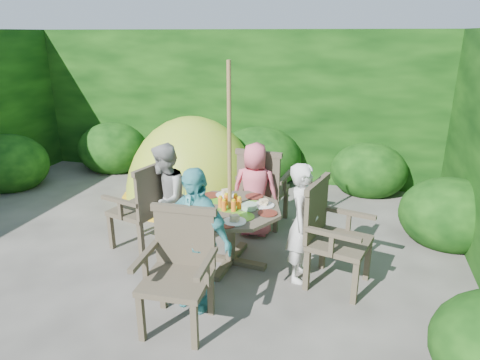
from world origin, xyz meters
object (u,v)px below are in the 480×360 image
(garden_chair_right, at_px, (331,233))
(dome_tent, at_px, (193,196))
(patio_table, at_px, (230,217))
(garden_chair_back, at_px, (262,186))
(child_back, at_px, (255,190))
(child_front, at_px, (196,239))
(child_left, at_px, (165,199))
(parasol_pole, at_px, (230,169))
(garden_chair_left, at_px, (144,205))
(garden_chair_front, at_px, (179,268))
(child_right, at_px, (303,223))

(garden_chair_right, bearing_deg, dome_tent, 63.25)
(patio_table, relative_size, garden_chair_back, 1.23)
(child_back, height_order, child_front, child_front)
(child_left, bearing_deg, patio_table, 72.24)
(parasol_pole, relative_size, garden_chair_left, 2.18)
(garden_chair_left, relative_size, garden_chair_front, 1.01)
(parasol_pole, height_order, dome_tent, parasol_pole)
(patio_table, xyz_separation_m, child_left, (-0.80, 0.08, 0.09))
(garden_chair_left, xyz_separation_m, dome_tent, (-0.08, 1.72, -0.54))
(garden_chair_front, bearing_deg, child_left, 116.91)
(child_left, bearing_deg, garden_chair_front, 17.93)
(garden_chair_right, distance_m, child_left, 1.89)
(child_left, height_order, dome_tent, child_left)
(garden_chair_back, distance_m, garden_chair_front, 2.18)
(child_back, bearing_deg, patio_table, 81.22)
(child_right, bearing_deg, patio_table, 90.63)
(patio_table, distance_m, garden_chair_left, 1.10)
(parasol_pole, bearing_deg, dome_tent, 122.68)
(child_right, xyz_separation_m, child_front, (-0.88, -0.72, 0.05))
(child_right, distance_m, child_front, 1.13)
(garden_chair_right, bearing_deg, child_front, 134.61)
(parasol_pole, distance_m, garden_chair_back, 1.22)
(parasol_pole, xyz_separation_m, garden_chair_left, (-1.09, 0.10, -0.56))
(garden_chair_back, distance_m, child_back, 0.29)
(garden_chair_right, xyz_separation_m, garden_chair_front, (-1.21, -0.99, -0.02))
(garden_chair_left, distance_m, garden_chair_back, 1.55)
(child_front, bearing_deg, garden_chair_left, 159.08)
(parasol_pole, bearing_deg, garden_chair_back, 84.20)
(child_back, distance_m, child_front, 1.60)
(patio_table, relative_size, child_front, 0.93)
(patio_table, xyz_separation_m, child_right, (0.79, -0.08, 0.06))
(parasol_pole, distance_m, child_left, 0.92)
(garden_chair_left, relative_size, child_right, 0.81)
(dome_tent, bearing_deg, garden_chair_back, -43.29)
(garden_chair_back, distance_m, dome_tent, 1.57)
(garden_chair_right, distance_m, garden_chair_back, 1.53)
(garden_chair_left, height_order, garden_chair_back, garden_chair_back)
(patio_table, height_order, dome_tent, dome_tent)
(garden_chair_right, relative_size, child_front, 0.77)
(parasol_pole, xyz_separation_m, dome_tent, (-1.17, 1.82, -1.10))
(garden_chair_left, bearing_deg, dome_tent, -163.17)
(garden_chair_front, height_order, child_left, child_left)
(garden_chair_left, xyz_separation_m, child_right, (1.88, -0.18, 0.09))
(parasol_pole, distance_m, garden_chair_right, 1.22)
(garden_chair_right, distance_m, dome_tent, 3.01)
(parasol_pole, xyz_separation_m, child_back, (0.08, 0.80, -0.50))
(garden_chair_back, bearing_deg, child_right, 126.13)
(garden_chair_left, bearing_deg, garden_chair_front, 53.35)
(garden_chair_back, bearing_deg, child_left, 53.53)
(garden_chair_front, bearing_deg, garden_chair_back, 80.79)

